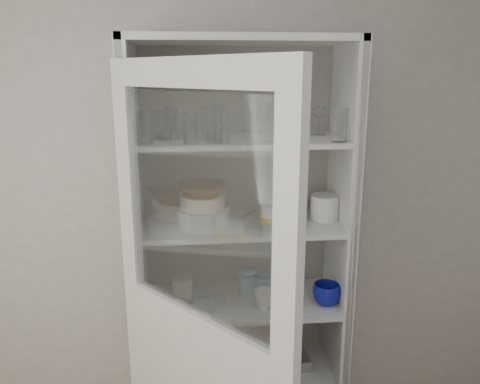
% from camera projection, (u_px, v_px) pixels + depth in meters
% --- Properties ---
extents(wall_back, '(3.60, 0.02, 2.60)m').
position_uv_depth(wall_back, '(198.00, 202.00, 2.41)').
color(wall_back, '#A7A49E').
rests_on(wall_back, ground).
extents(pantry_cabinet, '(1.00, 0.45, 2.10)m').
position_uv_depth(pantry_cabinet, '(239.00, 279.00, 2.36)').
color(pantry_cabinet, '#B7B6B2').
rests_on(pantry_cabinet, floor).
extents(cupboard_door, '(0.62, 0.70, 2.00)m').
position_uv_depth(cupboard_door, '(199.00, 368.00, 1.75)').
color(cupboard_door, '#B7B6B2').
rests_on(cupboard_door, floor).
extents(tumbler_0, '(0.09, 0.09, 0.13)m').
position_uv_depth(tumbler_0, '(144.00, 128.00, 1.92)').
color(tumbler_0, silver).
rests_on(tumbler_0, shelf_glass).
extents(tumbler_1, '(0.08, 0.08, 0.14)m').
position_uv_depth(tumbler_1, '(214.00, 125.00, 1.97)').
color(tumbler_1, silver).
rests_on(tumbler_1, shelf_glass).
extents(tumbler_2, '(0.08, 0.08, 0.13)m').
position_uv_depth(tumbler_2, '(191.00, 127.00, 1.94)').
color(tumbler_2, silver).
rests_on(tumbler_2, shelf_glass).
extents(tumbler_3, '(0.08, 0.08, 0.13)m').
position_uv_depth(tumbler_3, '(222.00, 128.00, 1.94)').
color(tumbler_3, silver).
rests_on(tumbler_3, shelf_glass).
extents(tumbler_4, '(0.07, 0.07, 0.13)m').
position_uv_depth(tumbler_4, '(266.00, 127.00, 1.96)').
color(tumbler_4, silver).
rests_on(tumbler_4, shelf_glass).
extents(tumbler_5, '(0.08, 0.08, 0.14)m').
position_uv_depth(tumbler_5, '(272.00, 126.00, 1.96)').
color(tumbler_5, silver).
rests_on(tumbler_5, shelf_glass).
extents(tumbler_6, '(0.09, 0.09, 0.14)m').
position_uv_depth(tumbler_6, '(339.00, 125.00, 1.98)').
color(tumbler_6, silver).
rests_on(tumbler_6, shelf_glass).
extents(tumbler_7, '(0.07, 0.07, 0.13)m').
position_uv_depth(tumbler_7, '(156.00, 125.00, 2.06)').
color(tumbler_7, silver).
rests_on(tumbler_7, shelf_glass).
extents(tumbler_8, '(0.07, 0.07, 0.13)m').
position_uv_depth(tumbler_8, '(164.00, 125.00, 2.04)').
color(tumbler_8, silver).
rests_on(tumbler_8, shelf_glass).
extents(tumbler_9, '(0.08, 0.08, 0.12)m').
position_uv_depth(tumbler_9, '(182.00, 125.00, 2.07)').
color(tumbler_9, silver).
rests_on(tumbler_9, shelf_glass).
extents(tumbler_10, '(0.10, 0.10, 0.15)m').
position_uv_depth(tumbler_10, '(209.00, 123.00, 2.07)').
color(tumbler_10, silver).
rests_on(tumbler_10, shelf_glass).
extents(goblet_0, '(0.07, 0.07, 0.15)m').
position_uv_depth(goblet_0, '(170.00, 120.00, 2.14)').
color(goblet_0, silver).
rests_on(goblet_0, shelf_glass).
extents(goblet_1, '(0.07, 0.07, 0.15)m').
position_uv_depth(goblet_1, '(217.00, 119.00, 2.18)').
color(goblet_1, silver).
rests_on(goblet_1, shelf_glass).
extents(goblet_2, '(0.08, 0.08, 0.18)m').
position_uv_depth(goblet_2, '(267.00, 117.00, 2.17)').
color(goblet_2, silver).
rests_on(goblet_2, shelf_glass).
extents(goblet_3, '(0.07, 0.07, 0.15)m').
position_uv_depth(goblet_3, '(320.00, 119.00, 2.21)').
color(goblet_3, silver).
rests_on(goblet_3, shelf_glass).
extents(plate_stack_front, '(0.25, 0.25, 0.08)m').
position_uv_depth(plate_stack_front, '(203.00, 217.00, 2.15)').
color(plate_stack_front, silver).
rests_on(plate_stack_front, shelf_plates).
extents(plate_stack_back, '(0.19, 0.19, 0.11)m').
position_uv_depth(plate_stack_back, '(205.00, 204.00, 2.32)').
color(plate_stack_back, silver).
rests_on(plate_stack_back, shelf_plates).
extents(cream_bowl, '(0.23, 0.23, 0.06)m').
position_uv_depth(cream_bowl, '(203.00, 202.00, 2.14)').
color(cream_bowl, '#F6E5CC').
rests_on(cream_bowl, plate_stack_front).
extents(terracotta_bowl, '(0.23, 0.23, 0.05)m').
position_uv_depth(terracotta_bowl, '(203.00, 189.00, 2.12)').
color(terracotta_bowl, '#593818').
rests_on(terracotta_bowl, cream_bowl).
extents(glass_platter, '(0.41, 0.41, 0.02)m').
position_uv_depth(glass_platter, '(275.00, 220.00, 2.22)').
color(glass_platter, silver).
rests_on(glass_platter, shelf_plates).
extents(yellow_trivet, '(0.16, 0.16, 0.01)m').
position_uv_depth(yellow_trivet, '(275.00, 217.00, 2.22)').
color(yellow_trivet, gold).
rests_on(yellow_trivet, glass_platter).
extents(white_ramekin, '(0.17, 0.17, 0.06)m').
position_uv_depth(white_ramekin, '(276.00, 210.00, 2.21)').
color(white_ramekin, silver).
rests_on(white_ramekin, yellow_trivet).
extents(grey_bowl_stack, '(0.14, 0.14, 0.12)m').
position_uv_depth(grey_bowl_stack, '(325.00, 207.00, 2.25)').
color(grey_bowl_stack, silver).
rests_on(grey_bowl_stack, shelf_plates).
extents(mug_blue, '(0.16, 0.16, 0.10)m').
position_uv_depth(mug_blue, '(326.00, 294.00, 2.25)').
color(mug_blue, '#0A1D90').
rests_on(mug_blue, shelf_mugs).
extents(mug_teal, '(0.13, 0.13, 0.10)m').
position_uv_depth(mug_teal, '(263.00, 284.00, 2.36)').
color(mug_teal, teal).
rests_on(mug_teal, shelf_mugs).
extents(mug_white, '(0.12, 0.12, 0.09)m').
position_uv_depth(mug_white, '(265.00, 300.00, 2.21)').
color(mug_white, silver).
rests_on(mug_white, shelf_mugs).
extents(teal_jar, '(0.10, 0.10, 0.12)m').
position_uv_depth(teal_jar, '(248.00, 282.00, 2.37)').
color(teal_jar, teal).
rests_on(teal_jar, shelf_mugs).
extents(measuring_cups, '(0.10, 0.10, 0.04)m').
position_uv_depth(measuring_cups, '(178.00, 304.00, 2.22)').
color(measuring_cups, '#B5B5B5').
rests_on(measuring_cups, shelf_mugs).
extents(white_canister, '(0.11, 0.11, 0.12)m').
position_uv_depth(white_canister, '(183.00, 289.00, 2.29)').
color(white_canister, silver).
rests_on(white_canister, shelf_mugs).
extents(cream_dish, '(0.27, 0.27, 0.07)m').
position_uv_depth(cream_dish, '(232.00, 362.00, 2.42)').
color(cream_dish, '#F6E5CC').
rests_on(cream_dish, shelf_bot).
extents(tin_box, '(0.21, 0.16, 0.06)m').
position_uv_depth(tin_box, '(289.00, 362.00, 2.43)').
color(tin_box, '#A5A5A5').
rests_on(tin_box, shelf_bot).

